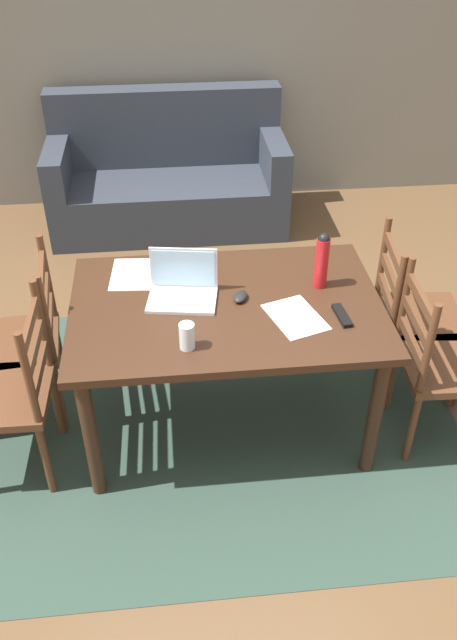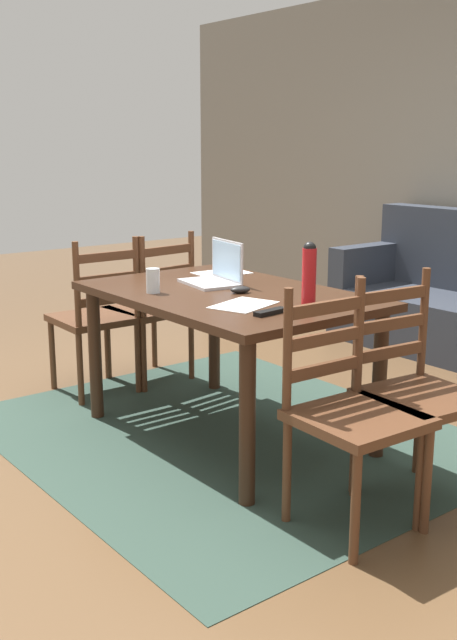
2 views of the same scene
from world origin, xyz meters
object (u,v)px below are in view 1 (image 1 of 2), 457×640
at_px(chair_right_far, 413,316).
at_px(computer_mouse, 240,297).
at_px(chair_right_near, 439,363).
at_px(couch, 168,179).
at_px(tv_remote, 342,316).
at_px(dining_table, 226,320).
at_px(chair_left_far, 22,341).
at_px(drinking_glass, 187,336).
at_px(laptop, 183,286).
at_px(chair_left_near, 10,394).
at_px(water_bottle, 322,259).

distance_m(chair_right_far, computer_mouse, 1.02).
xyz_separation_m(chair_right_near, couch, (-1.24, 2.52, -0.11)).
bearing_deg(tv_remote, couch, 100.85).
distance_m(dining_table, tv_remote, 0.55).
distance_m(couch, computer_mouse, 2.36).
height_order(dining_table, chair_right_near, chair_right_near).
xyz_separation_m(chair_left_far, drinking_glass, (0.82, -0.51, 0.36)).
distance_m(laptop, tv_remote, 0.75).
relative_size(computer_mouse, tv_remote, 0.59).
distance_m(chair_left_near, water_bottle, 1.58).
xyz_separation_m(chair_left_far, computer_mouse, (1.09, -0.17, 0.31)).
bearing_deg(water_bottle, drinking_glass, -148.22).
distance_m(chair_right_far, laptop, 1.27).
xyz_separation_m(chair_right_near, laptop, (-1.22, 0.28, 0.35)).
xyz_separation_m(chair_right_far, computer_mouse, (-0.95, -0.17, 0.31)).
distance_m(chair_left_far, chair_right_far, 2.04).
relative_size(chair_left_far, drinking_glass, 7.82).
height_order(chair_left_far, water_bottle, water_bottle).
xyz_separation_m(dining_table, chair_left_near, (-1.02, -0.19, -0.20)).
bearing_deg(dining_table, water_bottle, 12.62).
relative_size(chair_right_near, couch, 0.53).
distance_m(chair_right_near, laptop, 1.30).
distance_m(chair_left_far, computer_mouse, 1.15).
height_order(couch, drinking_glass, couch).
bearing_deg(laptop, chair_right_near, -12.83).
distance_m(couch, water_bottle, 2.39).
bearing_deg(chair_right_near, computer_mouse, 167.11).
xyz_separation_m(drinking_glass, computer_mouse, (0.27, 0.33, -0.04)).
bearing_deg(drinking_glass, chair_right_near, 5.44).
bearing_deg(chair_right_near, chair_left_near, -179.92).
height_order(chair_left_far, couch, couch).
distance_m(chair_left_far, drinking_glass, 1.03).
bearing_deg(drinking_glass, laptop, 89.76).
distance_m(dining_table, chair_right_near, 1.06).
bearing_deg(water_bottle, chair_left_far, 176.41).
xyz_separation_m(drinking_glass, tv_remote, (0.71, 0.14, -0.05)).
bearing_deg(chair_right_near, couch, 116.29).
bearing_deg(couch, computer_mouse, -82.74).
bearing_deg(chair_right_far, dining_table, -168.99).
bearing_deg(chair_left_far, tv_remote, -13.29).
bearing_deg(dining_table, chair_right_far, 11.01).
height_order(chair_left_far, tv_remote, chair_left_far).
distance_m(chair_right_far, chair_right_near, 0.39).
height_order(chair_right_far, couch, couch).
height_order(chair_left_far, chair_right_near, same).
bearing_deg(water_bottle, tv_remote, -80.45).
height_order(chair_left_near, couch, couch).
relative_size(chair_left_near, laptop, 2.70).
height_order(chair_left_near, computer_mouse, chair_left_near).
bearing_deg(chair_right_far, water_bottle, -170.37).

